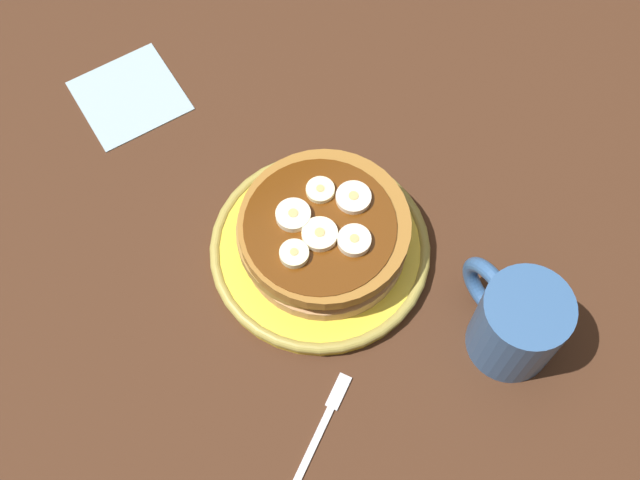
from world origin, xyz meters
The scene contains 12 objects.
ground_plane centered at (0.00, 0.00, -1.50)cm, with size 140.00×140.00×3.00cm, color #422616.
plate centered at (0.00, 0.00, 1.02)cm, with size 22.44×22.44×1.89cm.
pancake_stack centered at (0.28, -0.22, 4.04)cm, with size 17.10×17.32×4.93cm.
banana_slice_0 centered at (-0.97, 0.68, 6.80)cm, with size 3.46×3.46×0.98cm.
banana_slice_1 centered at (2.13, 1.66, 6.83)cm, with size 3.41×3.41×1.03cm.
banana_slice_2 centered at (0.53, -4.25, 6.76)cm, with size 3.47×3.47×0.91cm.
banana_slice_3 centered at (-3.33, -1.66, 6.82)cm, with size 3.22×3.22×1.02cm.
banana_slice_4 centered at (3.04, -2.06, 6.71)cm, with size 2.82×2.82×0.81cm.
banana_slice_5 centered at (-1.34, 3.80, 6.81)cm, with size 2.80×2.80×1.00cm.
coffee_mug centered at (-17.74, -9.91, 4.98)cm, with size 11.88×8.22×9.68cm.
napkin centered at (28.48, 7.05, 0.15)cm, with size 11.00×11.00×0.30cm, color #99B2BF.
fork centered at (-15.08, 9.97, 0.25)cm, with size 7.55×11.64×0.50cm.
Camera 1 is at (-28.88, 19.32, 74.55)cm, focal length 44.86 mm.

